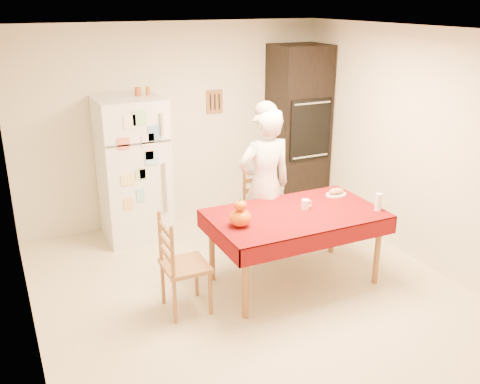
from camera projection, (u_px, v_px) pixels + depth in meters
floor at (254, 296)px, 5.26m from camera, size 4.50×4.50×0.00m
room_shell at (255, 135)px, 4.70m from camera, size 4.02×4.52×2.51m
refrigerator at (133, 170)px, 6.30m from camera, size 0.75×0.74×1.70m
oven_cabinet at (298, 129)px, 7.17m from camera, size 0.70×0.62×2.20m
dining_table at (295, 219)px, 5.29m from camera, size 1.70×1.00×0.76m
chair_far at (262, 210)px, 6.01m from camera, size 0.45×0.43×0.95m
chair_left at (178, 262)px, 4.84m from camera, size 0.40×0.42×0.95m
seated_woman at (265, 186)px, 5.72m from camera, size 0.63×0.41×1.72m
coffee_mug at (305, 204)px, 5.35m from camera, size 0.08×0.08×0.10m
pumpkin_lower at (240, 218)px, 4.95m from camera, size 0.21×0.21×0.16m
pumpkin_upper at (240, 205)px, 4.90m from camera, size 0.12×0.12×0.09m
wine_glass at (378, 202)px, 5.30m from camera, size 0.07×0.07×0.18m
bread_plate at (336, 195)px, 5.73m from camera, size 0.24×0.24×0.02m
bread_loaf at (336, 191)px, 5.71m from camera, size 0.18×0.10×0.06m
spice_jar_left at (137, 92)px, 6.08m from camera, size 0.05×0.05×0.10m
spice_jar_mid at (139, 92)px, 6.09m from camera, size 0.05×0.05×0.10m
spice_jar_right at (148, 91)px, 6.13m from camera, size 0.05×0.05×0.10m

